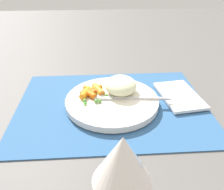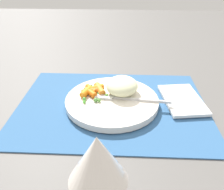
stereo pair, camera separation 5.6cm
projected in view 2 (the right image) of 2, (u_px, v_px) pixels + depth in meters
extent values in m
plane|color=#565451|center=(112.00, 106.00, 0.61)|extent=(2.40, 2.40, 0.00)
cube|color=#2D5684|center=(112.00, 105.00, 0.60)|extent=(0.48, 0.35, 0.01)
cylinder|color=silver|center=(112.00, 101.00, 0.60)|extent=(0.24, 0.24, 0.02)
ellipsoid|color=beige|center=(122.00, 86.00, 0.61)|extent=(0.08, 0.09, 0.04)
cylinder|color=orange|center=(94.00, 89.00, 0.62)|extent=(0.05, 0.04, 0.02)
cylinder|color=orange|center=(91.00, 89.00, 0.62)|extent=(0.03, 0.04, 0.01)
cylinder|color=orange|center=(86.00, 92.00, 0.61)|extent=(0.03, 0.04, 0.02)
cylinder|color=orange|center=(92.00, 91.00, 0.61)|extent=(0.06, 0.03, 0.01)
cylinder|color=orange|center=(100.00, 89.00, 0.62)|extent=(0.03, 0.05, 0.02)
cylinder|color=orange|center=(90.00, 92.00, 0.60)|extent=(0.04, 0.04, 0.02)
sphere|color=#569634|center=(107.00, 95.00, 0.60)|extent=(0.01, 0.01, 0.01)
sphere|color=#569E41|center=(84.00, 99.00, 0.58)|extent=(0.01, 0.01, 0.01)
sphere|color=#57983B|center=(99.00, 100.00, 0.58)|extent=(0.01, 0.01, 0.01)
sphere|color=#56AB3F|center=(86.00, 91.00, 0.62)|extent=(0.01, 0.01, 0.01)
sphere|color=green|center=(99.00, 94.00, 0.60)|extent=(0.01, 0.01, 0.01)
sphere|color=#4C953A|center=(91.00, 86.00, 0.64)|extent=(0.01, 0.01, 0.01)
sphere|color=green|center=(110.00, 88.00, 0.63)|extent=(0.01, 0.01, 0.01)
sphere|color=green|center=(84.00, 102.00, 0.57)|extent=(0.01, 0.01, 0.01)
sphere|color=#599B44|center=(95.00, 100.00, 0.58)|extent=(0.01, 0.01, 0.01)
sphere|color=green|center=(94.00, 92.00, 0.61)|extent=(0.01, 0.01, 0.01)
cube|color=silver|center=(104.00, 97.00, 0.59)|extent=(0.05, 0.02, 0.01)
cube|color=silver|center=(142.00, 100.00, 0.58)|extent=(0.15, 0.02, 0.01)
cone|color=silver|center=(97.00, 160.00, 0.30)|extent=(0.08, 0.08, 0.08)
cube|color=white|center=(182.00, 100.00, 0.61)|extent=(0.11, 0.16, 0.01)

